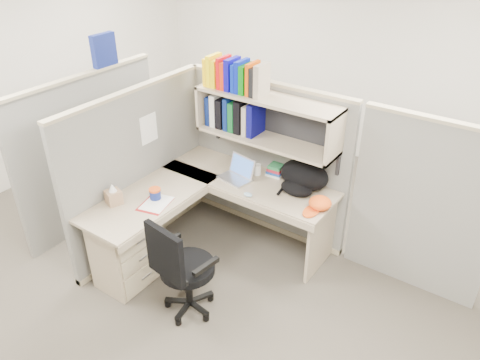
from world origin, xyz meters
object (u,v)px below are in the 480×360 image
Objects in this scene: desk at (159,233)px; backpack at (301,178)px; snack_canister at (155,194)px; task_chair at (184,282)px; laptop at (235,170)px.

backpack is (0.92, 0.96, 0.43)m from desk.
snack_canister is (-1.01, -0.87, -0.08)m from backpack.
backpack is at bearing 73.18° from task_chair.
laptop is 1.20m from task_chair.
task_chair is at bearing -27.87° from desk.
task_chair is (-0.38, -1.25, -0.53)m from backpack.
laptop reaches higher than snack_canister.
desk is 0.62m from task_chair.
laptop is at bearing 102.92° from task_chair.
snack_canister is (-0.39, -0.69, -0.06)m from laptop.
task_chair is at bearing -98.80° from backpack.
backpack is at bearing 26.38° from laptop.
backpack is 4.38× the size of snack_canister.
desk is at bearing -100.58° from laptop.
desk is at bearing -125.59° from backpack.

